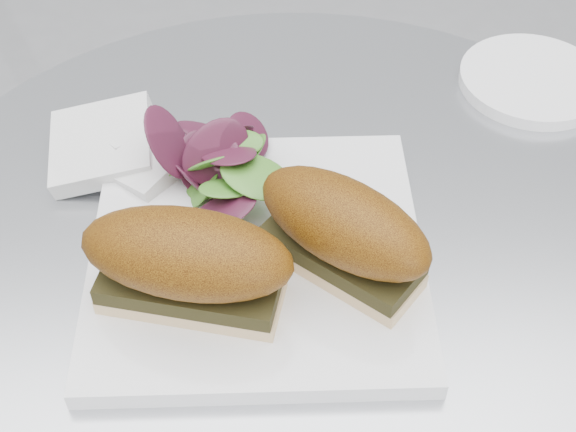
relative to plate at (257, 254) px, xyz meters
name	(u,v)px	position (x,y,z in m)	size (l,w,h in m)	color
table	(296,414)	(0.03, 0.00, -0.25)	(0.70, 0.70, 0.73)	silver
plate	(257,254)	(0.00, 0.00, 0.00)	(0.26, 0.26, 0.02)	white
sandwich_left	(188,262)	(-0.05, -0.05, 0.05)	(0.16, 0.10, 0.08)	#D4B484
sandwich_right	(343,231)	(0.06, -0.02, 0.05)	(0.15, 0.14, 0.08)	#D4B484
salad	(224,162)	(-0.02, 0.07, 0.03)	(0.12, 0.12, 0.05)	#589A32
napkin	(127,162)	(-0.11, 0.11, 0.00)	(0.12, 0.12, 0.02)	white
saucer	(532,80)	(0.28, 0.21, 0.00)	(0.14, 0.14, 0.01)	white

